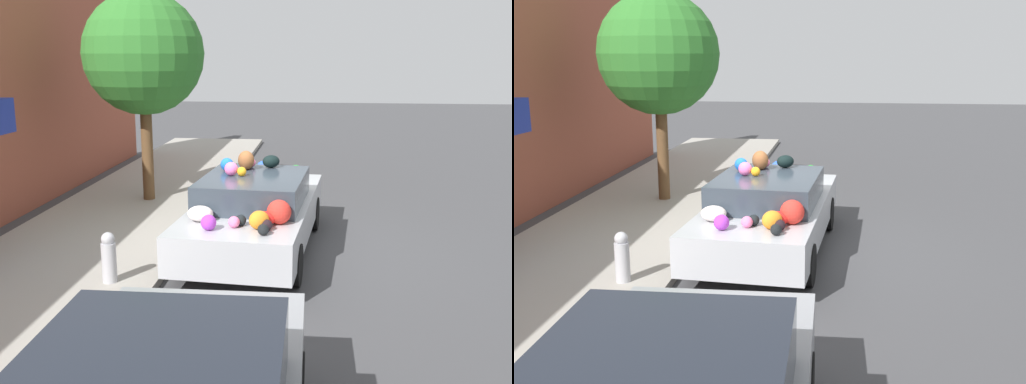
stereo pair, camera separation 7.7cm
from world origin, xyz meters
The scene contains 5 objects.
ground_plane centered at (0.00, 0.00, 0.00)m, with size 60.00×60.00×0.00m, color #424244.
sidewalk_curb centered at (0.00, 2.70, 0.06)m, with size 24.00×3.20×0.12m.
street_tree centered at (2.79, 2.56, 3.13)m, with size 2.47×2.47×4.26m.
fire_hydrant centered at (-1.88, 1.73, 0.47)m, with size 0.20×0.20×0.70m.
art_car centered at (-0.02, -0.05, 0.70)m, with size 4.55×2.06×1.60m.
Camera 1 is at (-9.24, -1.12, 3.16)m, focal length 42.00 mm.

